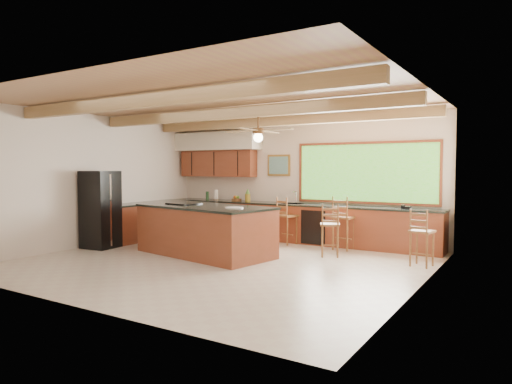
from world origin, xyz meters
The scene contains 9 objects.
ground centered at (0.00, 0.00, 0.00)m, with size 7.20×7.20×0.00m, color #BFB39E.
room_shell centered at (-0.17, 0.65, 2.21)m, with size 7.27×6.54×3.02m.
counter_run centered at (-0.82, 2.52, 0.46)m, with size 7.12×3.10×1.26m.
island centered at (-0.73, 0.42, 0.51)m, with size 3.09×1.85×1.03m.
refrigerator centered at (-3.22, -0.16, 0.86)m, with size 0.73×0.72×1.72m.
bar_stool_a centered at (0.10, 2.39, 0.65)m, with size 0.49×0.49×1.11m.
bar_stool_b centered at (1.48, 2.39, 0.70)m, with size 0.45×0.45×1.18m.
bar_stool_c centered at (1.52, 1.54, 0.63)m, with size 0.50×0.50×1.07m.
bar_stool_d centered at (3.30, 1.54, 0.62)m, with size 0.44×0.44×1.05m.
Camera 1 is at (5.05, -6.93, 1.78)m, focal length 32.00 mm.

